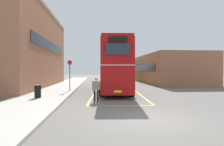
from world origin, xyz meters
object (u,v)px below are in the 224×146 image
Objects in this scene: single_deck_bus at (120,73)px; litter_bin at (38,91)px; double_decker_bus at (115,66)px; bus_stop_sign at (70,73)px; pedestrian_boarding at (96,88)px.

single_deck_bus is 23.93m from litter_bin.
double_decker_bus is 3.73× the size of bus_stop_sign.
single_deck_bus is at bearing 79.38° from pedestrian_boarding.
bus_stop_sign reaches higher than pedestrian_boarding.
litter_bin is (-4.18, 1.24, -0.33)m from pedestrian_boarding.
litter_bin is (-6.03, -4.56, -1.90)m from double_decker_bus.
single_deck_bus is at bearing 81.78° from double_decker_bus.
litter_bin is 0.32× the size of bus_stop_sign.
pedestrian_boarding is 6.60m from bus_stop_sign.
single_deck_bus is at bearing 68.41° from bus_stop_sign.
bus_stop_sign is at bearing -111.59° from single_deck_bus.
double_decker_bus is 7.80m from litter_bin.
bus_stop_sign is at bearing 70.84° from litter_bin.
double_decker_bus is at bearing -2.90° from bus_stop_sign.
pedestrian_boarding is at bearing -107.72° from double_decker_bus.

